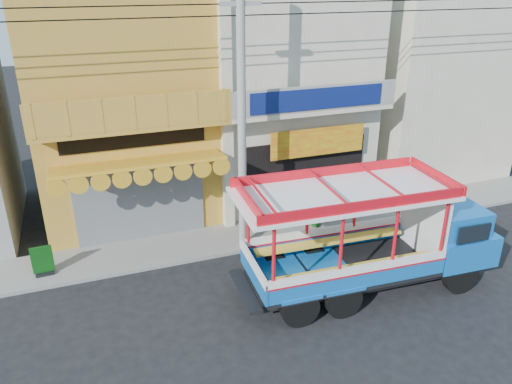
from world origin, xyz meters
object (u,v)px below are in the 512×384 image
songthaew_truck (386,235)px  potted_plant_a (284,214)px  utility_pole (246,97)px  potted_plant_b (315,213)px  potted_plant_c (335,201)px  green_sign (43,263)px

songthaew_truck → potted_plant_a: songthaew_truck is taller
utility_pole → potted_plant_a: bearing=28.2°
songthaew_truck → potted_plant_a: size_ratio=8.69×
songthaew_truck → potted_plant_a: (-1.24, 4.29, -1.10)m
potted_plant_b → potted_plant_c: potted_plant_c is taller
green_sign → potted_plant_c: size_ratio=0.87×
potted_plant_a → potted_plant_c: potted_plant_c is taller
utility_pole → potted_plant_c: bearing=14.8°
utility_pole → potted_plant_b: bearing=9.8°
green_sign → potted_plant_a: 7.98m
songthaew_truck → green_sign: 10.00m
utility_pole → songthaew_truck: (2.93, -3.39, -3.39)m
green_sign → potted_plant_a: (7.96, 0.54, 0.03)m
green_sign → potted_plant_a: green_sign is taller
potted_plant_b → potted_plant_a: bearing=25.0°
potted_plant_c → songthaew_truck: bearing=31.0°
utility_pole → potted_plant_b: (2.68, 0.46, -4.41)m
green_sign → potted_plant_c: bearing=3.6°
songthaew_truck → potted_plant_b: songthaew_truck is taller
utility_pole → songthaew_truck: 5.61m
songthaew_truck → potted_plant_c: (0.84, 4.38, -0.99)m
songthaew_truck → potted_plant_a: bearing=106.1°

